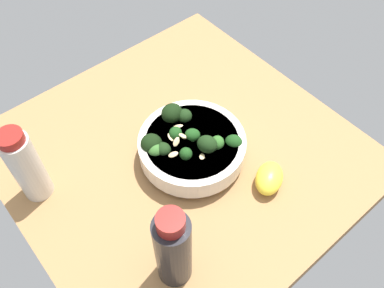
% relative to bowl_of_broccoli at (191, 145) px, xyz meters
% --- Properties ---
extents(ground_plane, '(0.62, 0.62, 0.04)m').
position_rel_bowl_of_broccoli_xyz_m(ground_plane, '(0.02, 0.01, -0.06)').
color(ground_plane, '#996D42').
extents(bowl_of_broccoli, '(0.20, 0.20, 0.08)m').
position_rel_bowl_of_broccoli_xyz_m(bowl_of_broccoli, '(0.00, 0.00, 0.00)').
color(bowl_of_broccoli, silver).
rests_on(bowl_of_broccoli, ground_plane).
extents(lemon_wedge, '(0.08, 0.08, 0.04)m').
position_rel_bowl_of_broccoli_xyz_m(lemon_wedge, '(-0.14, -0.07, -0.02)').
color(lemon_wedge, yellow).
rests_on(lemon_wedge, ground_plane).
extents(bottle_tall, '(0.05, 0.05, 0.16)m').
position_rel_bowl_of_broccoli_xyz_m(bottle_tall, '(0.12, 0.26, 0.04)').
color(bottle_tall, beige).
rests_on(bottle_tall, ground_plane).
extents(bottle_short, '(0.05, 0.05, 0.18)m').
position_rel_bowl_of_broccoli_xyz_m(bottle_short, '(-0.15, 0.16, 0.05)').
color(bottle_short, black).
rests_on(bottle_short, ground_plane).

